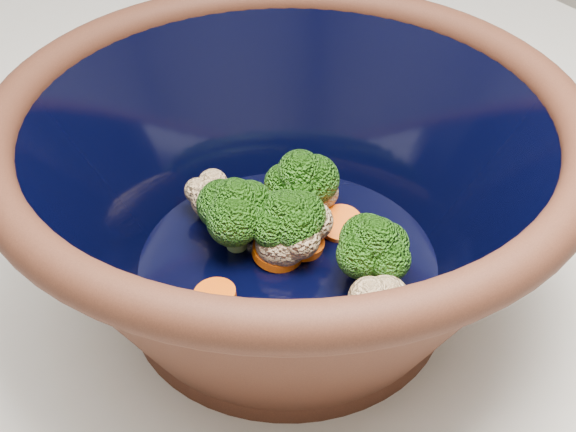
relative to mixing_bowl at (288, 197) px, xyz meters
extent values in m
cylinder|color=black|center=(0.00, 0.00, -0.08)|extent=(0.20, 0.20, 0.01)
torus|color=black|center=(0.00, 0.00, 0.05)|extent=(0.34, 0.34, 0.02)
cylinder|color=black|center=(0.00, 0.00, -0.05)|extent=(0.19, 0.19, 0.00)
cylinder|color=#608442|center=(0.00, 0.00, -0.04)|extent=(0.01, 0.01, 0.02)
ellipsoid|color=#276313|center=(0.00, 0.00, -0.02)|extent=(0.04, 0.04, 0.03)
cylinder|color=#608442|center=(0.03, -0.05, -0.04)|extent=(0.01, 0.01, 0.02)
ellipsoid|color=#276313|center=(0.03, -0.05, -0.02)|extent=(0.04, 0.04, 0.04)
cylinder|color=#608442|center=(-0.02, 0.03, -0.04)|extent=(0.01, 0.01, 0.02)
ellipsoid|color=#276313|center=(-0.02, 0.03, -0.01)|extent=(0.04, 0.04, 0.04)
cylinder|color=#608442|center=(0.03, 0.03, -0.04)|extent=(0.01, 0.01, 0.02)
ellipsoid|color=#276313|center=(0.03, 0.03, -0.01)|extent=(0.05, 0.05, 0.04)
cylinder|color=#608442|center=(0.00, 0.01, -0.04)|extent=(0.01, 0.01, 0.02)
ellipsoid|color=#276313|center=(0.00, 0.01, -0.02)|extent=(0.04, 0.04, 0.03)
sphere|color=beige|center=(-0.02, 0.07, -0.04)|extent=(0.03, 0.03, 0.03)
sphere|color=beige|center=(0.04, -0.04, -0.04)|extent=(0.03, 0.03, 0.03)
sphere|color=beige|center=(-0.01, -0.08, -0.04)|extent=(0.03, 0.03, 0.03)
sphere|color=beige|center=(0.00, 0.00, -0.03)|extent=(0.03, 0.03, 0.03)
sphere|color=beige|center=(-0.01, 0.00, -0.04)|extent=(0.03, 0.03, 0.03)
sphere|color=beige|center=(0.04, 0.03, -0.04)|extent=(0.03, 0.03, 0.03)
sphere|color=beige|center=(0.00, 0.00, -0.04)|extent=(0.03, 0.03, 0.03)
sphere|color=beige|center=(0.01, 0.01, -0.04)|extent=(0.03, 0.03, 0.03)
sphere|color=beige|center=(0.02, -0.07, -0.03)|extent=(0.03, 0.03, 0.03)
cylinder|color=#EE5A0A|center=(-0.06, -0.01, -0.04)|extent=(0.03, 0.03, 0.01)
cylinder|color=#EE5A0A|center=(0.05, 0.01, -0.04)|extent=(0.03, 0.03, 0.01)
cylinder|color=#EE5A0A|center=(0.00, 0.04, -0.04)|extent=(0.03, 0.03, 0.01)
cylinder|color=#EE5A0A|center=(0.01, 0.00, -0.04)|extent=(0.03, 0.03, 0.01)
cylinder|color=#EE5A0A|center=(-0.03, -0.06, -0.04)|extent=(0.03, 0.03, 0.01)
cylinder|color=#EE5A0A|center=(0.00, 0.01, -0.04)|extent=(0.03, 0.03, 0.01)
cylinder|color=#EE5A0A|center=(0.00, 0.01, -0.04)|extent=(0.03, 0.03, 0.01)
camera|label=1|loc=(-0.21, -0.32, 0.29)|focal=50.00mm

